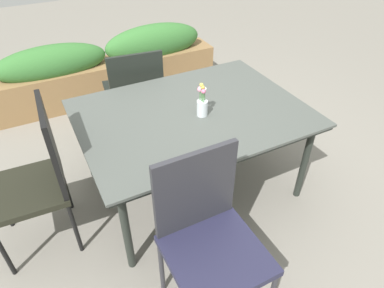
{
  "coord_description": "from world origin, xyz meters",
  "views": [
    {
      "loc": [
        -0.93,
        -1.88,
        1.98
      ],
      "look_at": [
        -0.0,
        -0.08,
        0.42
      ],
      "focal_mm": 32.14,
      "sensor_mm": 36.0,
      "label": 1
    }
  ],
  "objects": [
    {
      "name": "chair_end_left",
      "position": [
        -1.06,
        -0.08,
        0.56
      ],
      "size": [
        0.48,
        0.48,
        1.01
      ],
      "rotation": [
        0.0,
        0.0,
        1.52
      ],
      "color": "black",
      "rests_on": "ground"
    },
    {
      "name": "chair_near_left",
      "position": [
        -0.35,
        -0.94,
        0.56
      ],
      "size": [
        0.48,
        0.48,
        0.99
      ],
      "rotation": [
        0.0,
        0.0,
        3.14
      ],
      "color": "#24233D",
      "rests_on": "ground"
    },
    {
      "name": "ground_plane",
      "position": [
        0.0,
        0.0,
        0.0
      ],
      "size": [
        12.0,
        12.0,
        0.0
      ],
      "primitive_type": "plane",
      "color": "gray"
    },
    {
      "name": "chair_far_side",
      "position": [
        -0.14,
        0.79,
        0.5
      ],
      "size": [
        0.54,
        0.54,
        0.88
      ],
      "rotation": [
        0.0,
        0.0,
        -0.11
      ],
      "color": "black",
      "rests_on": "ground"
    },
    {
      "name": "dining_table",
      "position": [
        -0.0,
        -0.08,
        0.65
      ],
      "size": [
        1.56,
        1.16,
        0.7
      ],
      "color": "#4C514C",
      "rests_on": "ground"
    },
    {
      "name": "flower_vase",
      "position": [
        0.04,
        -0.14,
        0.78
      ],
      "size": [
        0.07,
        0.08,
        0.24
      ],
      "color": "silver",
      "rests_on": "dining_table"
    },
    {
      "name": "planter_box",
      "position": [
        -0.14,
        1.66,
        0.34
      ],
      "size": [
        2.48,
        0.36,
        0.73
      ],
      "color": "olive",
      "rests_on": "ground"
    }
  ]
}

